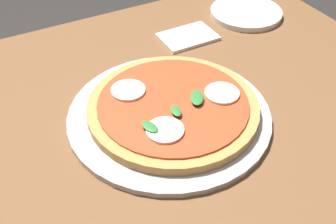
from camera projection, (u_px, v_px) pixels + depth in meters
The scene contains 5 objects.
dining_table at pixel (131, 170), 0.82m from camera, with size 1.27×0.87×0.71m.
serving_tray at pixel (168, 114), 0.79m from camera, with size 0.38×0.38×0.01m, color #B2B2B7.
pizza at pixel (173, 106), 0.78m from camera, with size 0.32×0.32×0.03m.
plate_white at pixel (246, 13), 1.08m from camera, with size 0.18×0.18×0.01m, color white.
napkin at pixel (188, 37), 1.00m from camera, with size 0.13×0.09×0.01m, color white.
Camera 1 is at (-0.20, -0.52, 1.23)m, focal length 44.94 mm.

